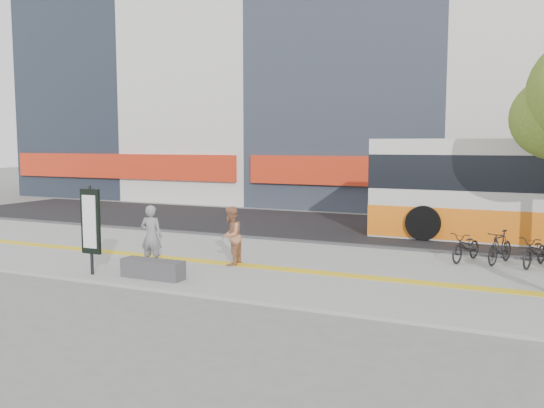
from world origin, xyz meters
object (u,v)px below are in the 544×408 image
at_px(signboard, 91,223).
at_px(pedestrian_tan, 231,236).
at_px(bench, 153,269).
at_px(seated_woman, 151,236).

bearing_deg(signboard, pedestrian_tan, 43.26).
height_order(bench, seated_woman, seated_woman).
distance_m(bench, seated_woman, 1.45).
bearing_deg(pedestrian_tan, seated_woman, -66.26).
height_order(signboard, pedestrian_tan, signboard).
xyz_separation_m(bench, seated_woman, (-0.80, 1.05, 0.59)).
bearing_deg(signboard, seated_woman, 59.49).
height_order(seated_woman, pedestrian_tan, seated_woman).
relative_size(signboard, seated_woman, 1.35).
relative_size(seated_woman, pedestrian_tan, 1.04).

